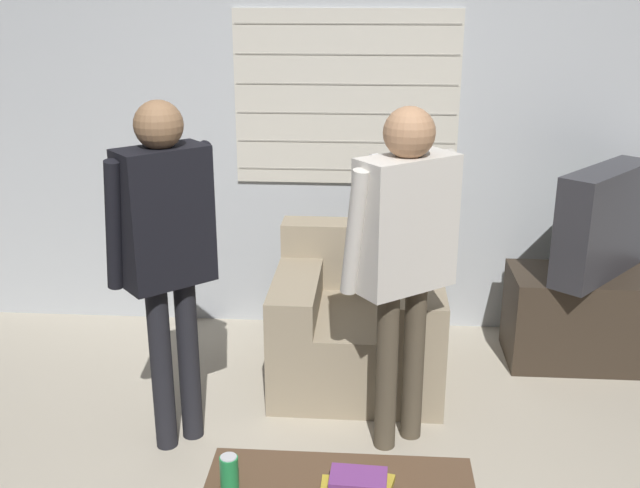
% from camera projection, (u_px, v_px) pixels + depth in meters
% --- Properties ---
extents(wall_back, '(5.20, 0.08, 2.55)m').
position_uv_depth(wall_back, '(328.00, 125.00, 4.47)').
color(wall_back, '#ADB2B7').
rests_on(wall_back, ground_plane).
extents(armchair_beige, '(0.90, 0.88, 0.80)m').
position_uv_depth(armchair_beige, '(358.00, 322.00, 4.11)').
color(armchair_beige, gray).
rests_on(armchair_beige, ground_plane).
extents(tv_stand, '(0.93, 0.46, 0.54)m').
position_uv_depth(tv_stand, '(590.00, 318.00, 4.28)').
color(tv_stand, '#33281E').
rests_on(tv_stand, ground_plane).
extents(tv, '(0.65, 0.71, 0.61)m').
position_uv_depth(tv, '(602.00, 222.00, 4.10)').
color(tv, '#2D2D33').
rests_on(tv, tv_stand).
extents(person_left_standing, '(0.48, 0.78, 1.62)m').
position_uv_depth(person_left_standing, '(165.00, 237.00, 3.27)').
color(person_left_standing, black).
rests_on(person_left_standing, ground_plane).
extents(person_right_standing, '(0.53, 0.83, 1.60)m').
position_uv_depth(person_right_standing, '(404.00, 239.00, 3.27)').
color(person_right_standing, '#4C4233').
rests_on(person_right_standing, ground_plane).
extents(book_stack, '(0.26, 0.20, 0.09)m').
position_uv_depth(book_stack, '(357.00, 486.00, 2.59)').
color(book_stack, gold).
rests_on(book_stack, coffee_table).
extents(soda_can, '(0.07, 0.07, 0.13)m').
position_uv_depth(soda_can, '(229.00, 472.00, 2.63)').
color(soda_can, '#238E47').
rests_on(soda_can, coffee_table).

